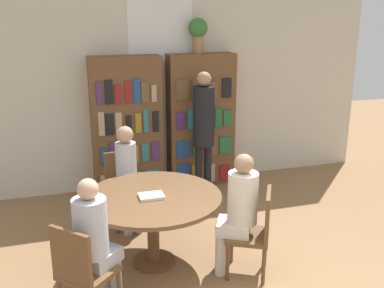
# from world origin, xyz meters

# --- Properties ---
(wall_back) EXTENTS (6.40, 0.07, 3.00)m
(wall_back) POSITION_xyz_m (0.00, 3.49, 1.51)
(wall_back) COLOR beige
(wall_back) RESTS_ON ground_plane
(bookshelf_left) EXTENTS (0.96, 0.34, 1.91)m
(bookshelf_left) POSITION_xyz_m (-0.54, 3.29, 0.95)
(bookshelf_left) COLOR brown
(bookshelf_left) RESTS_ON ground_plane
(bookshelf_right) EXTENTS (0.96, 0.34, 1.91)m
(bookshelf_right) POSITION_xyz_m (0.54, 3.29, 0.95)
(bookshelf_right) COLOR brown
(bookshelf_right) RESTS_ON ground_plane
(flower_vase) EXTENTS (0.27, 0.27, 0.48)m
(flower_vase) POSITION_xyz_m (0.49, 3.30, 2.22)
(flower_vase) COLOR #997047
(flower_vase) RESTS_ON bookshelf_right
(reading_table) EXTENTS (1.38, 1.38, 0.74)m
(reading_table) POSITION_xyz_m (-0.62, 1.30, 0.64)
(reading_table) COLOR brown
(reading_table) RESTS_ON ground_plane
(chair_near_camera) EXTENTS (0.57, 0.57, 0.88)m
(chair_near_camera) POSITION_xyz_m (-1.36, 0.60, 0.48)
(chair_near_camera) COLOR brown
(chair_near_camera) RESTS_ON ground_plane
(chair_left_side) EXTENTS (0.45, 0.45, 0.88)m
(chair_left_side) POSITION_xyz_m (-0.75, 2.32, 0.48)
(chair_left_side) COLOR brown
(chair_left_side) RESTS_ON ground_plane
(chair_far_side) EXTENTS (0.54, 0.54, 0.88)m
(chair_far_side) POSITION_xyz_m (0.29, 0.81, 0.48)
(chair_far_side) COLOR brown
(chair_far_side) RESTS_ON ground_plane
(seated_reader_left) EXTENTS (0.28, 0.37, 1.24)m
(seated_reader_left) POSITION_xyz_m (-0.73, 2.14, 0.70)
(seated_reader_left) COLOR #B2B7C6
(seated_reader_left) RESTS_ON ground_plane
(seated_reader_right) EXTENTS (0.42, 0.40, 1.23)m
(seated_reader_right) POSITION_xyz_m (0.13, 0.90, 0.70)
(seated_reader_right) COLOR silver
(seated_reader_right) RESTS_ON ground_plane
(seated_reader_back) EXTENTS (0.43, 0.43, 1.22)m
(seated_reader_back) POSITION_xyz_m (-1.23, 0.72, 0.69)
(seated_reader_back) COLOR #B2B7C6
(seated_reader_back) RESTS_ON ground_plane
(librarian_standing) EXTENTS (0.29, 0.56, 1.73)m
(librarian_standing) POSITION_xyz_m (0.41, 2.79, 1.06)
(librarian_standing) COLOR black
(librarian_standing) RESTS_ON ground_plane
(open_book_on_table) EXTENTS (0.24, 0.18, 0.03)m
(open_book_on_table) POSITION_xyz_m (-0.64, 1.26, 0.76)
(open_book_on_table) COLOR silver
(open_book_on_table) RESTS_ON reading_table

